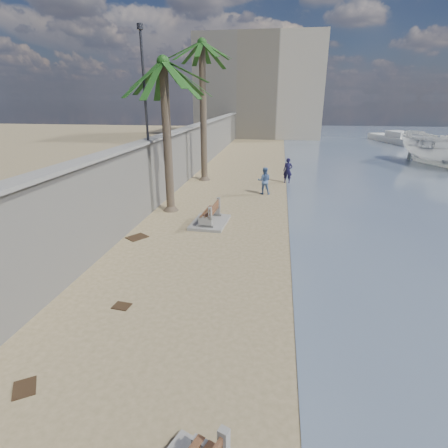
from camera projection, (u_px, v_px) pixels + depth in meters
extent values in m
plane|color=#9D8860|center=(194.00, 406.00, 6.72)|extent=(140.00, 140.00, 0.00)
cube|color=gray|center=(188.00, 154.00, 25.46)|extent=(0.45, 70.00, 3.50)
cube|color=gray|center=(187.00, 128.00, 24.85)|extent=(0.80, 70.00, 0.12)
cube|color=#B7AA93|center=(260.00, 88.00, 52.95)|extent=(18.00, 12.00, 14.00)
cube|color=gray|center=(210.00, 222.00, 16.47)|extent=(1.69, 2.38, 0.13)
cylinder|color=brown|center=(167.00, 141.00, 17.19)|extent=(0.42, 0.42, 7.15)
cylinder|color=brown|center=(203.00, 116.00, 23.75)|extent=(0.44, 0.44, 8.90)
cylinder|color=#2D2D33|center=(144.00, 86.00, 16.53)|extent=(0.12, 0.12, 5.00)
cylinder|color=#2D2D33|center=(140.00, 26.00, 15.68)|extent=(0.28, 0.28, 0.25)
imported|color=#161335|center=(288.00, 169.00, 24.08)|extent=(0.77, 0.58, 1.97)
imported|color=#4A679A|center=(264.00, 179.00, 21.25)|extent=(0.91, 0.72, 1.84)
imported|color=silver|center=(444.00, 148.00, 29.75)|extent=(4.45, 4.50, 3.95)
cube|color=#382616|center=(24.00, 388.00, 7.11)|extent=(0.65, 0.68, 0.03)
cube|color=#382616|center=(137.00, 237.00, 14.82)|extent=(0.98, 1.02, 0.03)
cube|color=#382616|center=(122.00, 306.00, 9.92)|extent=(0.51, 0.43, 0.03)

